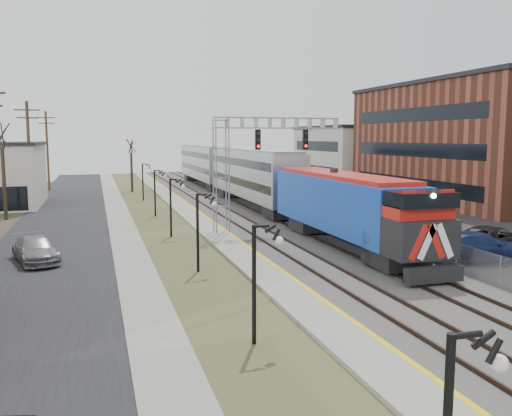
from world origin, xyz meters
name	(u,v)px	position (x,y,z in m)	size (l,w,h in m)	color
street_west	(60,226)	(-11.50, 35.00, 0.02)	(7.00, 120.00, 0.04)	black
sidewalk	(121,223)	(-7.00, 35.00, 0.04)	(2.00, 120.00, 0.08)	gray
grass_median	(159,222)	(-4.00, 35.00, 0.03)	(4.00, 120.00, 0.06)	#474F2A
platform	(196,219)	(-1.00, 35.00, 0.12)	(2.00, 120.00, 0.24)	gray
ballast_bed	(255,217)	(4.00, 35.00, 0.10)	(8.00, 120.00, 0.20)	#595651
parking_lot	(382,212)	(16.00, 35.00, 0.02)	(16.00, 120.00, 0.04)	black
platform_edge	(207,217)	(-0.12, 35.00, 0.24)	(0.24, 120.00, 0.01)	gold
track_near	(232,216)	(2.00, 35.00, 0.28)	(1.58, 120.00, 0.15)	#2D2119
track_far	(272,214)	(5.50, 35.00, 0.28)	(1.58, 120.00, 0.15)	#2D2119
train	(242,176)	(5.50, 44.86, 2.88)	(3.00, 63.05, 5.33)	#1541B0
signal_gantry	(245,154)	(1.22, 27.99, 5.59)	(9.00, 1.07, 8.15)	gray
lampposts	(197,233)	(-4.00, 18.29, 2.00)	(0.14, 62.14, 4.00)	black
fence	(302,207)	(8.20, 35.00, 0.80)	(0.04, 120.00, 1.60)	gray
bare_trees	(47,187)	(-12.66, 38.91, 2.70)	(12.30, 42.30, 5.95)	#382D23
car_lot_c	(490,240)	(13.25, 17.64, 0.80)	(2.67, 5.78, 1.61)	black
car_lot_d	(480,247)	(11.17, 15.98, 0.80)	(2.25, 5.53, 1.61)	#16244E
car_lot_e	(339,206)	(11.98, 35.64, 0.69)	(1.63, 4.04, 1.38)	slate
car_lot_f	(322,196)	(13.76, 43.41, 0.68)	(1.44, 4.12, 1.36)	#0B381A
car_street_b	(35,250)	(-12.06, 22.72, 0.68)	(1.91, 4.69, 1.36)	slate
car_lot_g	(321,196)	(13.98, 44.10, 0.66)	(1.39, 3.99, 1.31)	slate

